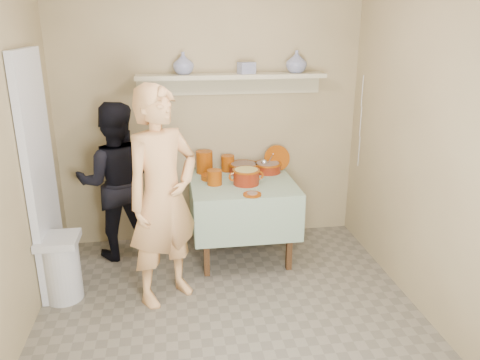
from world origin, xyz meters
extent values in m
plane|color=#6D6555|center=(0.00, 0.00, 0.00)|extent=(3.50, 3.50, 0.00)
cube|color=silver|center=(-1.46, 0.95, 1.00)|extent=(0.06, 0.70, 2.00)
cylinder|color=#7B3005|center=(-0.08, 1.59, 0.87)|extent=(0.16, 0.16, 0.22)
cylinder|color=#7B3005|center=(0.16, 1.61, 0.84)|extent=(0.13, 0.13, 0.16)
cylinder|color=#7B3005|center=(-0.02, 1.21, 0.83)|extent=(0.14, 0.14, 0.14)
cylinder|color=#7B3005|center=(-0.05, 1.37, 0.78)|extent=(0.16, 0.16, 0.05)
cylinder|color=#7B3005|center=(0.65, 1.58, 0.88)|extent=(0.26, 0.11, 0.25)
imported|color=navy|center=(0.83, 1.61, 1.83)|extent=(0.27, 0.27, 0.21)
imported|color=navy|center=(-0.25, 1.64, 1.82)|extent=(0.27, 0.27, 0.20)
cube|color=navy|center=(0.34, 1.60, 1.77)|extent=(0.18, 0.15, 0.11)
imported|color=tan|center=(-0.48, 0.61, 0.88)|extent=(0.77, 0.72, 1.77)
imported|color=black|center=(-0.93, 1.44, 0.76)|extent=(0.76, 0.61, 1.51)
cube|color=tan|center=(0.00, 1.76, 1.30)|extent=(3.00, 0.02, 2.60)
cube|color=tan|center=(0.00, -1.76, 1.30)|extent=(3.00, 0.02, 2.60)
cube|color=tan|center=(1.51, 0.00, 1.30)|extent=(0.02, 3.50, 2.60)
cube|color=#4C2D16|center=(-0.13, 0.90, 0.35)|extent=(0.05, 0.05, 0.71)
cube|color=#4C2D16|center=(0.63, 0.90, 0.35)|extent=(0.05, 0.05, 0.71)
cube|color=#4C2D16|center=(-0.13, 1.66, 0.35)|extent=(0.05, 0.05, 0.71)
cube|color=#4C2D16|center=(0.63, 1.66, 0.35)|extent=(0.05, 0.05, 0.71)
cube|color=#4C2D16|center=(0.25, 1.28, 0.73)|extent=(0.90, 0.90, 0.04)
cube|color=#1E5928|center=(0.25, 1.28, 0.76)|extent=(0.96, 0.96, 0.01)
cube|color=#1E5928|center=(0.25, 0.80, 0.54)|extent=(0.96, 0.01, 0.44)
cube|color=#1E5928|center=(0.25, 1.76, 0.54)|extent=(0.96, 0.01, 0.44)
cube|color=#1E5928|center=(-0.23, 1.28, 0.54)|extent=(0.01, 0.96, 0.44)
cube|color=#1E5928|center=(0.73, 1.28, 0.54)|extent=(0.01, 0.96, 0.44)
cylinder|color=#601307|center=(0.30, 1.51, 0.81)|extent=(0.28, 0.28, 0.09)
cylinder|color=#7B3005|center=(0.30, 1.51, 0.85)|extent=(0.30, 0.30, 0.01)
cylinder|color=brown|center=(0.30, 1.51, 0.83)|extent=(0.25, 0.25, 0.05)
cylinder|color=#601307|center=(0.54, 1.50, 0.81)|extent=(0.26, 0.26, 0.09)
cylinder|color=#7B3005|center=(0.54, 1.50, 0.85)|extent=(0.28, 0.28, 0.01)
cylinder|color=#8C6B54|center=(0.54, 1.50, 0.83)|extent=(0.23, 0.23, 0.05)
cylinder|color=silver|center=(0.54, 1.37, 0.94)|extent=(0.01, 0.22, 0.16)
sphere|color=silver|center=(0.50, 1.49, 0.87)|extent=(0.07, 0.07, 0.07)
cylinder|color=#601307|center=(0.27, 1.18, 0.83)|extent=(0.24, 0.24, 0.14)
cylinder|color=#7B3005|center=(0.27, 1.18, 0.90)|extent=(0.25, 0.25, 0.01)
cylinder|color=tan|center=(0.27, 1.18, 0.88)|extent=(0.21, 0.21, 0.05)
torus|color=#7B3005|center=(0.15, 1.18, 0.84)|extent=(0.09, 0.02, 0.09)
torus|color=#7B3005|center=(0.39, 1.18, 0.84)|extent=(0.09, 0.02, 0.09)
cylinder|color=#7B3005|center=(0.28, 0.87, 0.77)|extent=(0.16, 0.16, 0.02)
cylinder|color=#8C6B54|center=(0.28, 0.87, 0.78)|extent=(0.09, 0.09, 0.01)
cube|color=#BBB18B|center=(0.20, 1.62, 1.70)|extent=(1.80, 0.25, 0.04)
cube|color=#BBB18B|center=(0.20, 1.74, 1.60)|extent=(1.80, 0.02, 0.18)
cylinder|color=silver|center=(-1.33, 0.71, 0.25)|extent=(0.30, 0.30, 0.50)
cube|color=silver|center=(-1.33, 0.71, 0.53)|extent=(0.32, 0.32, 0.06)
cylinder|color=silver|center=(1.47, 1.50, 1.55)|extent=(0.01, 0.01, 0.30)
cylinder|color=silver|center=(1.47, 1.48, 1.25)|extent=(0.01, 0.01, 0.30)
cylinder|color=silver|center=(1.47, 1.46, 0.95)|extent=(0.01, 0.01, 0.30)
camera|label=1|loc=(-0.40, -2.86, 2.18)|focal=35.00mm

